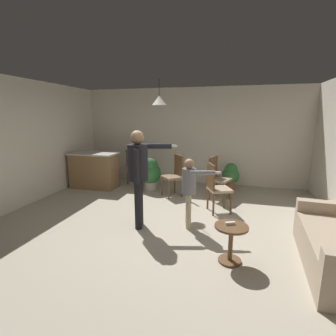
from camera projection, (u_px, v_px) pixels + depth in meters
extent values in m
plane|color=#B2A893|center=(161.00, 227.00, 4.35)|extent=(7.68, 7.68, 0.00)
cube|color=silver|center=(192.00, 136.00, 7.10)|extent=(6.40, 0.10, 2.70)
cube|color=silver|center=(4.00, 146.00, 4.87)|extent=(0.10, 6.40, 2.70)
cube|color=tan|center=(326.00, 221.00, 3.86)|extent=(0.86, 0.25, 0.63)
cylinder|color=brown|center=(326.00, 304.00, 2.54)|extent=(0.05, 0.05, 0.06)
cylinder|color=brown|center=(300.00, 235.00, 4.01)|extent=(0.05, 0.05, 0.06)
cube|color=#99754C|center=(94.00, 171.00, 6.72)|extent=(1.20, 0.60, 0.91)
cube|color=beige|center=(93.00, 154.00, 6.63)|extent=(1.26, 0.66, 0.04)
cylinder|color=brown|center=(232.00, 227.00, 3.23)|extent=(0.44, 0.44, 0.03)
cylinder|color=brown|center=(230.00, 245.00, 3.28)|extent=(0.06, 0.06, 0.49)
cylinder|color=brown|center=(230.00, 260.00, 3.33)|extent=(0.31, 0.31, 0.03)
cylinder|color=black|center=(140.00, 202.00, 4.40)|extent=(0.12, 0.12, 0.85)
cylinder|color=black|center=(138.00, 205.00, 4.23)|extent=(0.12, 0.12, 0.85)
cylinder|color=black|center=(138.00, 162.00, 4.16)|extent=(0.34, 0.34, 0.60)
sphere|color=#9E7556|center=(137.00, 137.00, 4.08)|extent=(0.23, 0.23, 0.23)
cylinder|color=black|center=(155.00, 146.00, 4.30)|extent=(0.58, 0.23, 0.10)
cube|color=white|center=(173.00, 146.00, 4.29)|extent=(0.13, 0.07, 0.04)
cylinder|color=black|center=(136.00, 166.00, 3.98)|extent=(0.10, 0.10, 0.57)
cylinder|color=tan|center=(188.00, 209.00, 4.38)|extent=(0.09, 0.09, 0.62)
cylinder|color=tan|center=(189.00, 212.00, 4.25)|extent=(0.09, 0.09, 0.62)
cylinder|color=slate|center=(189.00, 181.00, 4.21)|extent=(0.24, 0.24, 0.44)
sphere|color=#9E7556|center=(189.00, 164.00, 4.14)|extent=(0.17, 0.17, 0.17)
cylinder|color=slate|center=(188.00, 180.00, 4.35)|extent=(0.07, 0.07, 0.41)
cylinder|color=slate|center=(202.00, 173.00, 4.03)|extent=(0.42, 0.16, 0.07)
cube|color=white|center=(217.00, 173.00, 4.02)|extent=(0.13, 0.06, 0.04)
cylinder|color=brown|center=(128.00, 176.00, 7.07)|extent=(0.04, 0.04, 0.45)
cylinder|color=brown|center=(137.00, 178.00, 6.86)|extent=(0.04, 0.04, 0.45)
cylinder|color=brown|center=(136.00, 174.00, 7.35)|extent=(0.04, 0.04, 0.45)
cylinder|color=brown|center=(145.00, 176.00, 7.14)|extent=(0.04, 0.04, 0.45)
cube|color=#997F60|center=(136.00, 168.00, 7.06)|extent=(0.55, 0.55, 0.05)
cube|color=brown|center=(131.00, 159.00, 6.85)|extent=(0.37, 0.18, 0.50)
cylinder|color=brown|center=(182.00, 188.00, 5.95)|extent=(0.04, 0.04, 0.45)
cylinder|color=brown|center=(175.00, 184.00, 6.26)|extent=(0.04, 0.04, 0.45)
cylinder|color=brown|center=(169.00, 190.00, 5.78)|extent=(0.04, 0.04, 0.45)
cylinder|color=brown|center=(162.00, 186.00, 6.10)|extent=(0.04, 0.04, 0.45)
cube|color=#7F664C|center=(172.00, 177.00, 5.97)|extent=(0.59, 0.59, 0.05)
cube|color=brown|center=(179.00, 165.00, 6.00)|extent=(0.28, 0.31, 0.50)
cylinder|color=brown|center=(208.00, 199.00, 5.17)|extent=(0.04, 0.04, 0.45)
cylinder|color=brown|center=(213.00, 205.00, 4.83)|extent=(0.04, 0.04, 0.45)
cylinder|color=brown|center=(224.00, 198.00, 5.23)|extent=(0.04, 0.04, 0.45)
cylinder|color=brown|center=(231.00, 204.00, 4.88)|extent=(0.04, 0.04, 0.45)
cube|color=tan|center=(220.00, 189.00, 4.98)|extent=(0.55, 0.55, 0.05)
cube|color=brown|center=(211.00, 176.00, 4.89)|extent=(0.19, 0.36, 0.50)
cylinder|color=brown|center=(216.00, 187.00, 6.03)|extent=(0.04, 0.04, 0.45)
cylinder|color=brown|center=(209.00, 190.00, 5.75)|extent=(0.04, 0.04, 0.45)
cylinder|color=brown|center=(230.00, 190.00, 5.82)|extent=(0.04, 0.04, 0.45)
cylinder|color=brown|center=(224.00, 193.00, 5.54)|extent=(0.04, 0.04, 0.45)
cube|color=#997F60|center=(220.00, 180.00, 5.73)|extent=(0.55, 0.55, 0.05)
cube|color=brown|center=(213.00, 167.00, 5.79)|extent=(0.18, 0.36, 0.50)
cylinder|color=#B7B2AD|center=(151.00, 185.00, 6.52)|extent=(0.33, 0.33, 0.26)
sphere|color=#2D6B33|center=(150.00, 173.00, 6.46)|extent=(0.56, 0.56, 0.56)
sphere|color=#2D6B33|center=(150.00, 166.00, 6.42)|extent=(0.42, 0.42, 0.42)
cylinder|color=brown|center=(230.00, 185.00, 6.62)|extent=(0.27, 0.27, 0.21)
sphere|color=#387F3D|center=(231.00, 176.00, 6.56)|extent=(0.46, 0.46, 0.46)
sphere|color=#387F3D|center=(231.00, 170.00, 6.53)|extent=(0.35, 0.35, 0.35)
cube|color=white|center=(230.00, 223.00, 3.26)|extent=(0.13, 0.08, 0.04)
cone|color=silver|center=(159.00, 100.00, 5.34)|extent=(0.32, 0.32, 0.20)
cylinder|color=black|center=(159.00, 87.00, 5.29)|extent=(0.01, 0.01, 0.36)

